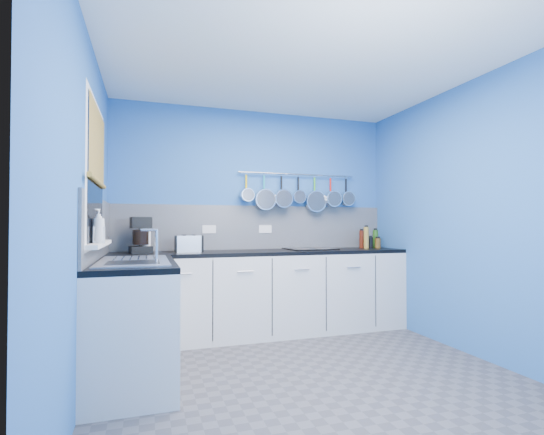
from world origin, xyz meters
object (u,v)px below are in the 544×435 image
soap_bottle_a (98,226)px  toaster (189,244)px  coffee_maker (141,235)px  soap_bottle_b (98,231)px  hob (310,249)px  paper_towel (145,240)px  canister (199,245)px

soap_bottle_a → toaster: soap_bottle_a is taller
coffee_maker → toaster: bearing=-12.1°
soap_bottle_b → hob: (2.10, 1.15, -0.23)m
coffee_maker → soap_bottle_a: bearing=-113.2°
paper_towel → canister: paper_towel is taller
hob → coffee_maker: bearing=-179.4°
soap_bottle_b → hob: bearing=28.8°
toaster → soap_bottle_a: bearing=-127.8°
paper_towel → toaster: paper_towel is taller
soap_bottle_b → toaster: (0.73, 1.12, -0.15)m
soap_bottle_b → toaster: size_ratio=0.65×
soap_bottle_a → coffee_maker: soap_bottle_a is taller
soap_bottle_a → soap_bottle_b: bearing=90.0°
paper_towel → hob: paper_towel is taller
paper_towel → hob: bearing=-0.3°
paper_towel → canister: 0.54m
canister → coffee_maker: bearing=-176.9°
coffee_maker → hob: coffee_maker is taller
soap_bottle_a → soap_bottle_b: size_ratio=1.39×
canister → hob: size_ratio=0.24×
soap_bottle_a → coffee_maker: size_ratio=0.67×
paper_towel → canister: (0.54, 0.01, -0.06)m
soap_bottle_a → paper_towel: soap_bottle_a is taller
soap_bottle_a → canister: size_ratio=1.87×
hob → toaster: bearing=-178.6°
paper_towel → soap_bottle_b: bearing=-104.8°
soap_bottle_a → hob: (2.10, 1.16, -0.26)m
soap_bottle_b → coffee_maker: coffee_maker is taller
paper_towel → coffee_maker: size_ratio=0.68×
paper_towel → hob: (1.79, -0.01, -0.12)m
coffee_maker → paper_towel: bearing=21.1°
coffee_maker → soap_bottle_b: bearing=-113.3°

